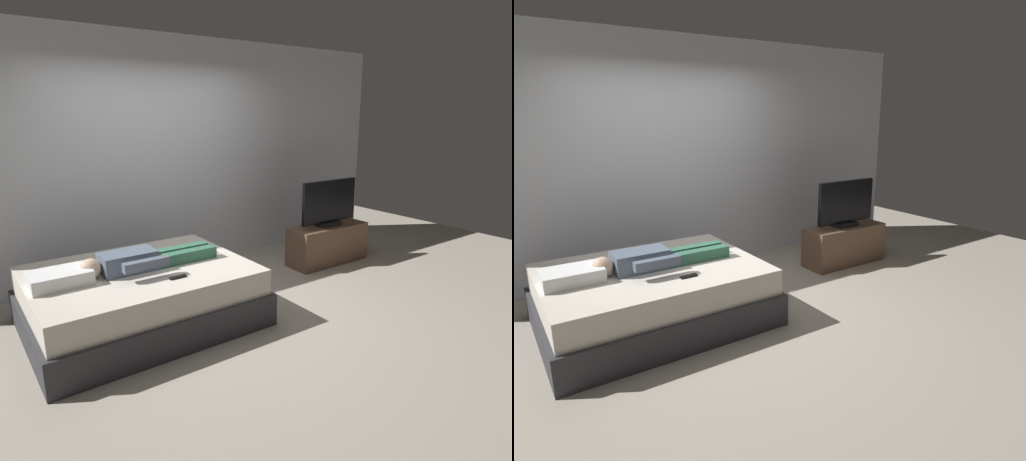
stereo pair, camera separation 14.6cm
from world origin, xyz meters
The scene contains 8 objects.
ground_plane centered at (0.00, 0.00, 0.00)m, with size 10.00×10.00×0.00m, color #ADA393.
back_wall centered at (0.40, 1.63, 1.40)m, with size 6.40×0.10×2.80m, color silver.
bed centered at (-0.71, 0.31, 0.26)m, with size 1.99×1.56×0.54m.
pillow centered at (-1.39, 0.31, 0.60)m, with size 0.48×0.34×0.12m, color white.
person centered at (-0.68, 0.28, 0.62)m, with size 1.26×0.46×0.18m.
remote centered at (-0.53, -0.12, 0.55)m, with size 0.15×0.04×0.02m, color black.
tv_stand centered at (1.93, 0.54, 0.25)m, with size 1.10×0.40×0.50m, color brown.
tv centered at (1.93, 0.54, 0.78)m, with size 0.88×0.20×0.59m.
Camera 2 is at (-1.96, -3.48, 1.92)m, focal length 30.97 mm.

